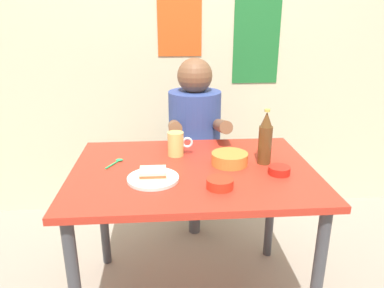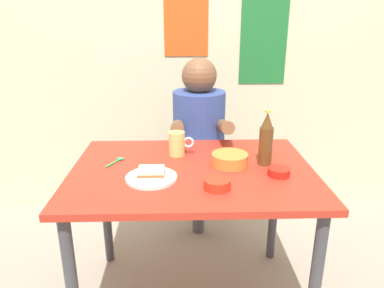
{
  "view_description": "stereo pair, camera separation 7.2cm",
  "coord_description": "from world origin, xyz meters",
  "px_view_note": "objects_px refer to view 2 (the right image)",
  "views": [
    {
      "loc": [
        -0.12,
        -1.52,
        1.4
      ],
      "look_at": [
        0.0,
        0.05,
        0.84
      ],
      "focal_mm": 33.94,
      "sensor_mm": 36.0,
      "label": 1
    },
    {
      "loc": [
        -0.05,
        -1.53,
        1.4
      ],
      "look_at": [
        0.0,
        0.05,
        0.84
      ],
      "focal_mm": 33.94,
      "sensor_mm": 36.0,
      "label": 2
    }
  ],
  "objects_px": {
    "dining_table": "(192,187)",
    "beer_bottle": "(266,140)",
    "soup_bowl_orange": "(230,159)",
    "person_seated": "(199,125)",
    "plate_orange": "(151,178)",
    "stool": "(199,185)",
    "beer_mug": "(177,144)",
    "sandwich": "(151,172)"
  },
  "relations": [
    {
      "from": "plate_orange",
      "to": "beer_bottle",
      "type": "relative_size",
      "value": 0.84
    },
    {
      "from": "person_seated",
      "to": "soup_bowl_orange",
      "type": "height_order",
      "value": "person_seated"
    },
    {
      "from": "person_seated",
      "to": "soup_bowl_orange",
      "type": "bearing_deg",
      "value": -78.84
    },
    {
      "from": "beer_bottle",
      "to": "dining_table",
      "type": "bearing_deg",
      "value": -173.58
    },
    {
      "from": "beer_bottle",
      "to": "person_seated",
      "type": "bearing_deg",
      "value": 115.71
    },
    {
      "from": "dining_table",
      "to": "stool",
      "type": "relative_size",
      "value": 2.44
    },
    {
      "from": "soup_bowl_orange",
      "to": "dining_table",
      "type": "bearing_deg",
      "value": -168.5
    },
    {
      "from": "plate_orange",
      "to": "dining_table",
      "type": "bearing_deg",
      "value": 32.64
    },
    {
      "from": "dining_table",
      "to": "soup_bowl_orange",
      "type": "height_order",
      "value": "soup_bowl_orange"
    },
    {
      "from": "plate_orange",
      "to": "beer_mug",
      "type": "relative_size",
      "value": 1.75
    },
    {
      "from": "dining_table",
      "to": "soup_bowl_orange",
      "type": "bearing_deg",
      "value": 11.5
    },
    {
      "from": "soup_bowl_orange",
      "to": "person_seated",
      "type": "bearing_deg",
      "value": 101.16
    },
    {
      "from": "person_seated",
      "to": "soup_bowl_orange",
      "type": "relative_size",
      "value": 4.23
    },
    {
      "from": "person_seated",
      "to": "plate_orange",
      "type": "distance_m",
      "value": 0.77
    },
    {
      "from": "beer_mug",
      "to": "plate_orange",
      "type": "bearing_deg",
      "value": -110.89
    },
    {
      "from": "beer_mug",
      "to": "person_seated",
      "type": "bearing_deg",
      "value": 73.86
    },
    {
      "from": "dining_table",
      "to": "beer_bottle",
      "type": "xyz_separation_m",
      "value": [
        0.34,
        0.04,
        0.21
      ]
    },
    {
      "from": "beer_mug",
      "to": "soup_bowl_orange",
      "type": "bearing_deg",
      "value": -28.9
    },
    {
      "from": "stool",
      "to": "beer_mug",
      "type": "bearing_deg",
      "value": -105.77
    },
    {
      "from": "sandwich",
      "to": "beer_bottle",
      "type": "xyz_separation_m",
      "value": [
        0.52,
        0.15,
        0.09
      ]
    },
    {
      "from": "beer_mug",
      "to": "beer_bottle",
      "type": "distance_m",
      "value": 0.43
    },
    {
      "from": "beer_bottle",
      "to": "plate_orange",
      "type": "bearing_deg",
      "value": -163.62
    },
    {
      "from": "beer_mug",
      "to": "beer_bottle",
      "type": "xyz_separation_m",
      "value": [
        0.41,
        -0.13,
        0.06
      ]
    },
    {
      "from": "person_seated",
      "to": "plate_orange",
      "type": "xyz_separation_m",
      "value": [
        -0.24,
        -0.73,
        -0.02
      ]
    },
    {
      "from": "sandwich",
      "to": "beer_mug",
      "type": "xyz_separation_m",
      "value": [
        0.11,
        0.28,
        0.03
      ]
    },
    {
      "from": "beer_mug",
      "to": "dining_table",
      "type": "bearing_deg",
      "value": -67.94
    },
    {
      "from": "stool",
      "to": "plate_orange",
      "type": "relative_size",
      "value": 2.05
    },
    {
      "from": "beer_bottle",
      "to": "beer_mug",
      "type": "bearing_deg",
      "value": 162.05
    },
    {
      "from": "person_seated",
      "to": "plate_orange",
      "type": "height_order",
      "value": "person_seated"
    },
    {
      "from": "beer_mug",
      "to": "beer_bottle",
      "type": "bearing_deg",
      "value": -17.95
    },
    {
      "from": "stool",
      "to": "sandwich",
      "type": "relative_size",
      "value": 4.09
    },
    {
      "from": "dining_table",
      "to": "plate_orange",
      "type": "bearing_deg",
      "value": -147.36
    },
    {
      "from": "dining_table",
      "to": "sandwich",
      "type": "xyz_separation_m",
      "value": [
        -0.18,
        -0.11,
        0.13
      ]
    },
    {
      "from": "sandwich",
      "to": "beer_bottle",
      "type": "distance_m",
      "value": 0.55
    },
    {
      "from": "sandwich",
      "to": "soup_bowl_orange",
      "type": "height_order",
      "value": "soup_bowl_orange"
    },
    {
      "from": "stool",
      "to": "person_seated",
      "type": "distance_m",
      "value": 0.42
    },
    {
      "from": "person_seated",
      "to": "beer_mug",
      "type": "distance_m",
      "value": 0.47
    },
    {
      "from": "stool",
      "to": "beer_mug",
      "type": "xyz_separation_m",
      "value": [
        -0.13,
        -0.46,
        0.45
      ]
    },
    {
      "from": "dining_table",
      "to": "stool",
      "type": "xyz_separation_m",
      "value": [
        0.06,
        0.63,
        -0.3
      ]
    },
    {
      "from": "person_seated",
      "to": "sandwich",
      "type": "relative_size",
      "value": 6.54
    },
    {
      "from": "person_seated",
      "to": "beer_bottle",
      "type": "height_order",
      "value": "person_seated"
    },
    {
      "from": "beer_bottle",
      "to": "soup_bowl_orange",
      "type": "height_order",
      "value": "beer_bottle"
    }
  ]
}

